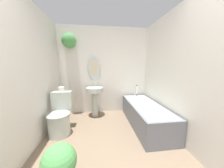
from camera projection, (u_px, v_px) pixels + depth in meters
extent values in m
cube|color=silver|center=(104.00, 71.00, 3.20)|extent=(2.57, 0.06, 2.40)
ellipsoid|color=beige|center=(94.00, 68.00, 3.11)|extent=(0.37, 0.02, 0.72)
ellipsoid|color=silver|center=(94.00, 68.00, 3.10)|extent=(0.33, 0.01, 0.68)
cylinder|color=#9E6042|center=(69.00, 37.00, 2.82)|extent=(0.16, 0.16, 0.09)
sphere|color=#4C934C|center=(69.00, 41.00, 2.83)|extent=(0.36, 0.36, 0.36)
cube|color=silver|center=(26.00, 76.00, 1.69)|extent=(0.06, 2.83, 2.40)
cube|color=silver|center=(179.00, 74.00, 2.00)|extent=(0.06, 2.83, 2.40)
cylinder|color=#B2BCB2|center=(59.00, 125.00, 2.19)|extent=(0.40, 0.40, 0.41)
cylinder|color=#97A097|center=(58.00, 114.00, 2.16)|extent=(0.43, 0.43, 0.02)
cube|color=#B2BCB2|center=(62.00, 101.00, 2.41)|extent=(0.41, 0.17, 0.40)
cylinder|color=#B2BCB2|center=(95.00, 104.00, 3.02)|extent=(0.16, 0.16, 0.67)
cylinder|color=#B2BCB2|center=(95.00, 90.00, 2.96)|extent=(0.45, 0.45, 0.12)
cylinder|color=silver|center=(95.00, 85.00, 3.06)|extent=(0.02, 0.02, 0.10)
cube|color=slate|center=(145.00, 115.00, 2.58)|extent=(0.66, 1.66, 0.48)
cube|color=#B2BCB2|center=(145.00, 105.00, 2.54)|extent=(0.56, 1.56, 0.04)
cylinder|color=silver|center=(135.00, 95.00, 3.24)|extent=(0.04, 0.04, 0.08)
cylinder|color=white|center=(137.00, 89.00, 3.24)|extent=(0.06, 0.06, 0.22)
cylinder|color=black|center=(137.00, 85.00, 3.22)|extent=(0.03, 0.03, 0.02)
sphere|color=#4C934C|center=(59.00, 161.00, 1.21)|extent=(0.37, 0.37, 0.37)
cylinder|color=white|center=(61.00, 89.00, 2.37)|extent=(0.11, 0.11, 0.10)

